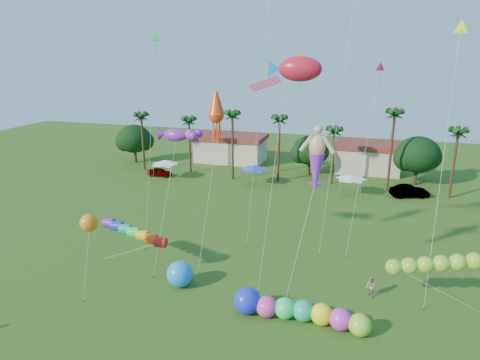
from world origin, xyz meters
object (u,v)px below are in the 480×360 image
(caterpillar_inflatable, at_px, (295,310))
(spectator_b, at_px, (370,287))
(blue_ball, at_px, (180,274))
(car_b, at_px, (409,191))
(car_a, at_px, (160,172))

(caterpillar_inflatable, bearing_deg, spectator_b, 44.61)
(spectator_b, distance_m, blue_ball, 15.69)
(car_b, relative_size, caterpillar_inflatable, 0.50)
(caterpillar_inflatable, bearing_deg, car_b, 73.96)
(car_b, xyz_separation_m, spectator_b, (-4.85, -27.51, 0.05))
(car_b, distance_m, spectator_b, 27.93)
(caterpillar_inflatable, height_order, blue_ball, blue_ball)
(car_b, height_order, blue_ball, blue_ball)
(caterpillar_inflatable, bearing_deg, car_a, 131.83)
(car_b, xyz_separation_m, blue_ball, (-20.26, -30.44, 0.29))
(car_a, distance_m, caterpillar_inflatable, 42.05)
(car_a, xyz_separation_m, blue_ball, (17.21, -29.89, 0.46))
(car_b, relative_size, spectator_b, 2.87)
(spectator_b, bearing_deg, car_b, 140.76)
(car_b, height_order, spectator_b, spectator_b)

